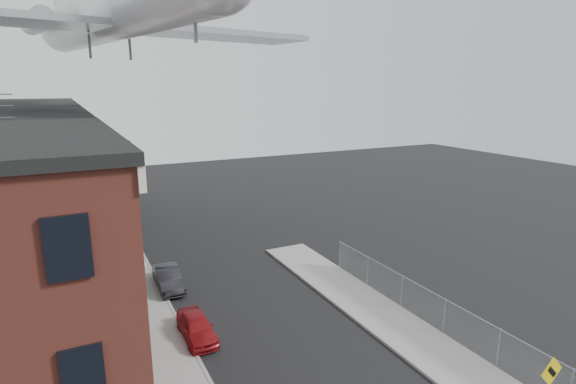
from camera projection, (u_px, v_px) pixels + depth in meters
name	position (u px, v px, depth m)	size (l,w,h in m)	color
sidewalk_left	(118.00, 250.00, 32.52)	(3.00, 62.00, 0.12)	gray
sidewalk_right	(404.00, 331.00, 21.74)	(3.00, 26.00, 0.12)	gray
curb_left	(139.00, 247.00, 33.15)	(0.15, 62.00, 0.14)	gray
curb_right	(380.00, 339.00, 21.10)	(0.15, 26.00, 0.14)	gray
row_house_b	(3.00, 193.00, 28.07)	(11.98, 7.00, 10.30)	slate
row_house_c	(12.00, 174.00, 34.14)	(11.98, 7.00, 10.30)	slate
row_house_d	(19.00, 160.00, 40.22)	(11.98, 7.00, 10.30)	slate
row_house_e	(23.00, 151.00, 46.29)	(11.98, 7.00, 10.30)	slate
chainlink_fence	(444.00, 316.00, 21.31)	(0.06, 18.06, 1.90)	gray
warning_sign	(550.00, 381.00, 15.26)	(1.10, 0.11, 2.80)	#515156
utility_pole	(122.00, 209.00, 26.20)	(1.80, 0.26, 9.00)	black
street_tree	(112.00, 193.00, 35.24)	(3.22, 3.20, 5.20)	black
car_near	(197.00, 327.00, 21.13)	(1.39, 3.46, 1.18)	maroon
car_mid	(168.00, 278.00, 26.39)	(1.33, 3.81, 1.25)	black
car_far	(127.00, 207.00, 42.03)	(1.72, 4.23, 1.23)	slate
airplane	(109.00, 12.00, 28.55)	(26.30, 30.05, 8.64)	silver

